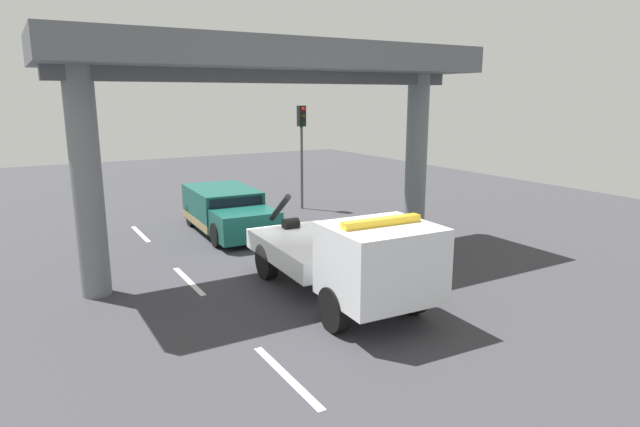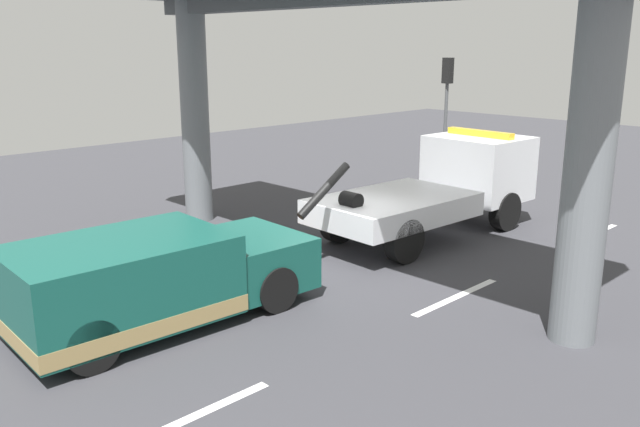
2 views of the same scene
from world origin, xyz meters
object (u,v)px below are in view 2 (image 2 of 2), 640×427
tow_truck_white (445,185)px  traffic_cone_orange (264,238)px  traffic_light_far (447,90)px  towed_van_green (153,280)px

tow_truck_white → traffic_cone_orange: size_ratio=10.48×
tow_truck_white → traffic_light_far: 8.03m
tow_truck_white → traffic_cone_orange: bearing=158.2°
traffic_cone_orange → towed_van_green: bearing=-155.7°
towed_van_green → traffic_light_far: bearing=16.9°
traffic_light_far → traffic_cone_orange: bearing=-166.0°
tow_truck_white → towed_van_green: 8.34m
tow_truck_white → traffic_cone_orange: (-4.46, 1.79, -0.87)m
towed_van_green → traffic_cone_orange: 4.27m
tow_truck_white → traffic_light_far: size_ratio=1.75×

